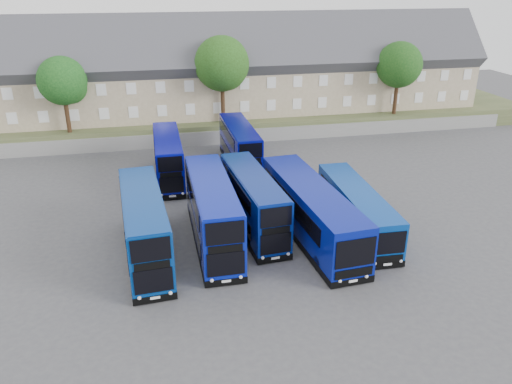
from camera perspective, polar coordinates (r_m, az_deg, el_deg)
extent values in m
plane|color=#434348|center=(32.50, -0.37, -7.45)|extent=(120.00, 120.00, 0.00)
cube|color=slate|center=(54.04, -5.59, 6.15)|extent=(70.00, 0.40, 1.50)
cube|color=#434F2C|center=(63.55, -6.70, 8.96)|extent=(80.00, 20.00, 2.00)
cube|color=tan|center=(59.80, -24.15, 10.13)|extent=(6.00, 8.00, 6.00)
cube|color=#3D3D43|center=(59.29, -24.63, 12.94)|extent=(6.00, 10.40, 10.40)
cube|color=brown|center=(58.56, -23.80, 16.80)|extent=(0.60, 0.90, 1.40)
cube|color=tan|center=(58.86, -18.37, 10.79)|extent=(6.00, 8.00, 6.00)
cube|color=#3D3D43|center=(58.34, -18.75, 13.66)|extent=(6.00, 10.40, 10.40)
cube|color=brown|center=(57.75, -17.72, 17.56)|extent=(0.60, 0.90, 1.40)
cube|color=tan|center=(58.51, -12.43, 11.35)|extent=(6.00, 8.00, 6.00)
cube|color=#3D3D43|center=(57.99, -12.70, 14.25)|extent=(6.00, 10.40, 10.40)
cube|color=brown|center=(57.55, -11.48, 18.14)|extent=(0.60, 0.90, 1.40)
cube|color=tan|center=(58.78, -6.47, 11.80)|extent=(6.00, 8.00, 6.00)
cube|color=#3D3D43|center=(58.26, -6.61, 14.69)|extent=(6.00, 10.40, 10.40)
cube|color=brown|center=(57.98, -5.24, 18.52)|extent=(0.60, 0.90, 1.40)
cube|color=tan|center=(59.66, -0.61, 12.11)|extent=(6.00, 8.00, 6.00)
cube|color=#3D3D43|center=(59.14, -0.62, 14.96)|extent=(6.00, 10.40, 10.40)
cube|color=brown|center=(59.02, 0.87, 18.70)|extent=(0.60, 0.90, 1.40)
cube|color=tan|center=(61.11, 5.04, 12.29)|extent=(6.00, 8.00, 6.00)
cube|color=#3D3D43|center=(60.61, 5.15, 15.08)|extent=(6.00, 10.40, 10.40)
cube|color=brown|center=(60.64, 6.71, 18.67)|extent=(0.60, 0.90, 1.40)
cube|color=tan|center=(63.10, 10.39, 12.36)|extent=(6.00, 8.00, 6.00)
cube|color=#3D3D43|center=(62.62, 10.59, 15.05)|extent=(6.00, 10.40, 10.40)
cube|color=brown|center=(62.79, 12.20, 18.49)|extent=(0.60, 0.90, 1.40)
cube|color=tan|center=(65.59, 15.37, 12.33)|extent=(6.00, 8.00, 6.00)
cube|color=#3D3D43|center=(65.12, 15.66, 14.92)|extent=(6.00, 10.40, 10.40)
cube|color=brown|center=(65.42, 17.27, 18.18)|extent=(0.60, 0.90, 1.40)
cube|color=tan|center=(68.51, 19.96, 12.23)|extent=(6.00, 8.00, 6.00)
cube|color=#3D3D43|center=(68.06, 20.31, 14.69)|extent=(6.00, 10.40, 10.40)
cube|color=brown|center=(68.48, 21.90, 17.78)|extent=(0.60, 0.90, 1.40)
cube|color=navy|center=(32.26, -12.64, -3.66)|extent=(3.16, 10.76, 3.90)
cube|color=black|center=(33.19, -12.34, -6.74)|extent=(3.21, 10.81, 0.45)
cube|color=black|center=(28.01, -11.63, -9.94)|extent=(2.11, 0.21, 1.45)
cube|color=black|center=(27.01, -11.96, -6.51)|extent=(2.11, 0.21, 1.35)
cylinder|color=black|center=(30.41, -13.88, -9.49)|extent=(0.37, 1.02, 1.00)
cube|color=#08189C|center=(33.29, -5.00, -2.13)|extent=(2.54, 11.00, 4.05)
cube|color=black|center=(34.23, -4.88, -5.26)|extent=(2.58, 11.04, 0.45)
cube|color=black|center=(28.86, -3.46, -8.23)|extent=(2.20, 0.07, 1.50)
cube|color=black|center=(27.86, -3.56, -4.73)|extent=(2.20, 0.07, 1.40)
cylinder|color=black|center=(31.18, -6.08, -7.97)|extent=(0.30, 1.00, 1.00)
cube|color=navy|center=(35.12, -0.36, -0.93)|extent=(3.08, 10.27, 3.70)
cube|color=black|center=(35.94, -0.35, -3.69)|extent=(3.12, 10.31, 0.45)
cube|color=black|center=(31.13, 2.28, -5.93)|extent=(2.00, 0.22, 1.38)
cube|color=black|center=(30.27, 2.33, -2.89)|extent=(2.00, 0.22, 1.29)
cylinder|color=black|center=(33.18, -0.63, -5.76)|extent=(0.38, 1.02, 1.00)
cube|color=#080C99|center=(44.70, -10.01, 4.04)|extent=(2.24, 9.76, 3.55)
cube|color=black|center=(45.32, -9.85, 1.87)|extent=(2.28, 9.80, 0.45)
cube|color=black|center=(40.37, -9.61, 0.79)|extent=(1.92, 0.07, 1.33)
cube|color=black|center=(39.73, -9.78, 3.15)|extent=(1.92, 0.07, 1.24)
cylinder|color=black|center=(42.75, -10.97, 0.73)|extent=(0.30, 1.00, 1.00)
cube|color=#070A84|center=(47.08, -1.88, 5.44)|extent=(2.37, 9.97, 3.63)
cube|color=black|center=(47.69, -1.85, 3.31)|extent=(2.41, 10.01, 0.45)
cube|color=black|center=(42.71, -0.58, 2.45)|extent=(1.96, 0.08, 1.36)
cube|color=black|center=(42.10, -0.59, 4.75)|extent=(1.96, 0.08, 1.27)
cylinder|color=black|center=(44.90, -2.40, 2.27)|extent=(0.31, 1.00, 1.00)
cube|color=#07158D|center=(34.44, 6.28, -1.95)|extent=(3.77, 13.45, 3.30)
cube|color=black|center=(35.20, 6.16, -4.45)|extent=(3.82, 13.50, 0.45)
cube|color=black|center=(29.01, 11.33, -6.86)|extent=(2.46, 0.25, 1.77)
cylinder|color=black|center=(31.13, 7.16, -8.08)|extent=(0.38, 1.02, 1.00)
cube|color=#083994|center=(35.88, 11.43, -1.76)|extent=(2.63, 11.11, 2.69)
cube|color=black|center=(36.49, 11.25, -3.74)|extent=(2.67, 11.15, 0.45)
cube|color=black|center=(31.29, 15.09, -5.67)|extent=(2.00, 0.12, 1.47)
cylinder|color=black|center=(33.34, 11.69, -6.14)|extent=(0.33, 1.01, 1.00)
cylinder|color=#382314|center=(54.52, -20.77, 8.31)|extent=(0.44, 0.44, 3.75)
sphere|color=#103E14|center=(53.83, -21.28, 11.77)|extent=(4.80, 4.80, 4.80)
sphere|color=#103E14|center=(54.27, -20.48, 11.15)|extent=(3.30, 3.30, 3.30)
cylinder|color=#382314|center=(54.81, -3.81, 10.25)|extent=(0.44, 0.44, 4.50)
sphere|color=#203E10|center=(54.04, -3.93, 14.43)|extent=(5.76, 5.76, 5.76)
sphere|color=#203E10|center=(54.66, -3.33, 13.59)|extent=(3.96, 3.96, 3.96)
cylinder|color=#382314|center=(60.52, 15.67, 10.46)|extent=(0.44, 0.44, 4.00)
sphere|color=#113E12|center=(59.87, 16.05, 13.81)|extent=(5.12, 5.12, 5.12)
sphere|color=#113E12|center=(60.63, 16.31, 13.12)|extent=(3.52, 3.52, 3.52)
cylinder|color=#382314|center=(69.35, 17.56, 11.91)|extent=(0.44, 0.44, 4.25)
sphere|color=#0E330F|center=(68.76, 17.96, 15.02)|extent=(5.44, 5.44, 5.44)
sphere|color=#0E330F|center=(69.51, 18.15, 14.37)|extent=(3.74, 3.74, 3.74)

